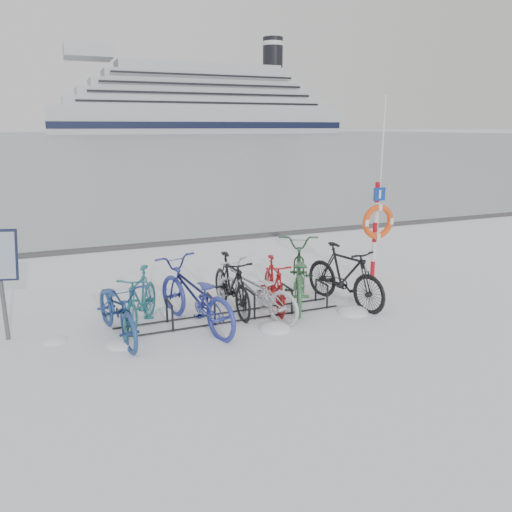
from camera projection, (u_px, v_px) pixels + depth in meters
ground at (231, 318)px, 8.76m from camera, size 900.00×900.00×0.00m
ice_sheet at (60, 138)px, 147.97m from camera, size 400.00×298.00×0.02m
quay_edge at (163, 244)px, 14.05m from camera, size 400.00×0.25×0.10m
bike_rack at (231, 308)px, 8.72m from camera, size 4.00×0.48×0.46m
lifebuoy_station at (377, 222)px, 10.55m from camera, size 0.75×0.22×3.88m
cruise_ferry at (199, 107)px, 223.73m from camera, size 130.47×24.62×42.87m
bike_0 at (117, 307)px, 7.86m from camera, size 0.98×2.00×1.01m
bike_1 at (140, 298)px, 8.23m from camera, size 1.19×1.75×1.03m
bike_2 at (194, 293)px, 8.26m from camera, size 1.40×2.33×1.16m
bike_3 at (231, 282)px, 8.99m from camera, size 0.55×1.79×1.07m
bike_4 at (255, 289)px, 8.73m from camera, size 1.45×1.97×0.99m
bike_5 at (274, 282)px, 9.16m from camera, size 0.75×1.66×0.96m
bike_6 at (298, 271)px, 9.47m from camera, size 1.70×2.39×1.19m
bike_7 at (345, 274)px, 9.34m from camera, size 1.04×2.02×1.17m
snow_drifts at (267, 316)px, 8.86m from camera, size 5.97×1.93×0.20m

